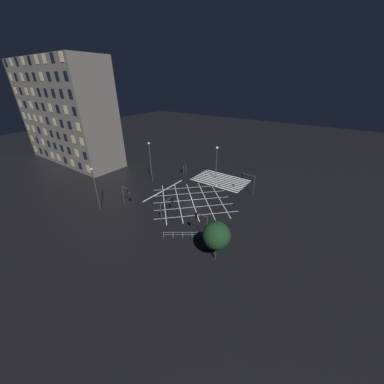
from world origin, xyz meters
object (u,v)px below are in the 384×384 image
at_px(traffic_light_se_main, 184,165).
at_px(traffic_light_se_cross, 186,165).
at_px(traffic_light_median_north, 168,203).
at_px(street_lamp_far, 217,154).
at_px(traffic_light_sw_main, 247,179).
at_px(street_tree_near, 217,235).
at_px(street_lamp_east, 150,155).
at_px(traffic_light_nw_main, 201,221).
at_px(traffic_light_ne_main, 126,193).
at_px(street_lamp_west, 95,183).
at_px(traffic_light_nw_cross, 206,232).

bearing_deg(traffic_light_se_main, traffic_light_se_cross, 42.91).
bearing_deg(traffic_light_median_north, street_lamp_far, 4.03).
relative_size(traffic_light_sw_main, street_tree_near, 0.75).
xyz_separation_m(traffic_light_median_north, street_lamp_east, (12.43, -8.60, 3.85)).
xyz_separation_m(street_lamp_far, street_tree_near, (-13.11, 23.07, -2.02)).
relative_size(traffic_light_sw_main, street_lamp_far, 0.55).
relative_size(traffic_light_median_north, traffic_light_nw_main, 0.73).
height_order(traffic_light_ne_main, traffic_light_se_main, traffic_light_ne_main).
bearing_deg(street_lamp_east, traffic_light_se_main, -117.12).
distance_m(street_lamp_west, street_lamp_far, 26.52).
bearing_deg(traffic_light_median_north, street_lamp_east, 55.34).
bearing_deg(traffic_light_se_cross, street_lamp_west, -7.98).
bearing_deg(street_tree_near, traffic_light_nw_main, -29.94).
bearing_deg(street_lamp_far, street_lamp_west, 67.60).
distance_m(traffic_light_se_cross, traffic_light_se_main, 0.44).
height_order(traffic_light_sw_main, street_lamp_far, street_lamp_far).
xyz_separation_m(traffic_light_nw_main, street_lamp_west, (19.50, 3.59, 2.05)).
bearing_deg(street_tree_near, traffic_light_nw_cross, -33.84).
bearing_deg(street_tree_near, street_lamp_far, -60.38).
xyz_separation_m(street_lamp_west, street_tree_near, (-23.22, -1.45, -1.44)).
xyz_separation_m(traffic_light_se_cross, street_lamp_east, (4.07, 7.63, 3.61)).
distance_m(traffic_light_se_cross, traffic_light_nw_main, 24.63).
distance_m(traffic_light_ne_main, traffic_light_nw_main, 16.25).
relative_size(traffic_light_median_north, street_lamp_west, 0.41).
bearing_deg(street_lamp_far, traffic_light_sw_main, 161.51).
relative_size(street_lamp_west, street_lamp_far, 1.04).
distance_m(traffic_light_nw_cross, street_lamp_west, 21.18).
xyz_separation_m(traffic_light_sw_main, traffic_light_nw_main, (-0.39, 17.91, 0.13)).
distance_m(traffic_light_sw_main, traffic_light_ne_main, 23.87).
distance_m(traffic_light_median_north, traffic_light_nw_main, 8.39).
distance_m(traffic_light_ne_main, street_tree_near, 20.11).
bearing_deg(traffic_light_ne_main, traffic_light_nw_cross, -1.75).
relative_size(street_lamp_west, street_tree_near, 1.42).
relative_size(traffic_light_median_north, traffic_light_se_main, 0.87).
xyz_separation_m(traffic_light_se_main, street_lamp_east, (3.75, 7.33, 3.58)).
distance_m(traffic_light_nw_main, street_lamp_far, 23.09).
bearing_deg(traffic_light_nw_main, street_lamp_west, 10.42).
height_order(traffic_light_se_cross, street_lamp_east, street_lamp_east).
distance_m(traffic_light_se_cross, street_lamp_far, 8.16).
bearing_deg(traffic_light_nw_cross, traffic_light_ne_main, 88.25).
bearing_deg(traffic_light_sw_main, traffic_light_nw_cross, 94.98).
distance_m(traffic_light_sw_main, traffic_light_nw_main, 17.92).
relative_size(traffic_light_sw_main, traffic_light_nw_cross, 1.34).
height_order(traffic_light_se_main, street_lamp_west, street_lamp_west).
height_order(traffic_light_se_cross, traffic_light_nw_cross, traffic_light_se_cross).
bearing_deg(street_lamp_far, traffic_light_median_north, 94.03).
bearing_deg(traffic_light_nw_main, traffic_light_sw_main, -88.76).
bearing_deg(traffic_light_nw_main, traffic_light_se_main, -47.13).
bearing_deg(street_lamp_west, traffic_light_se_cross, -97.98).
xyz_separation_m(traffic_light_median_north, street_tree_near, (-11.79, 4.26, 1.47)).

